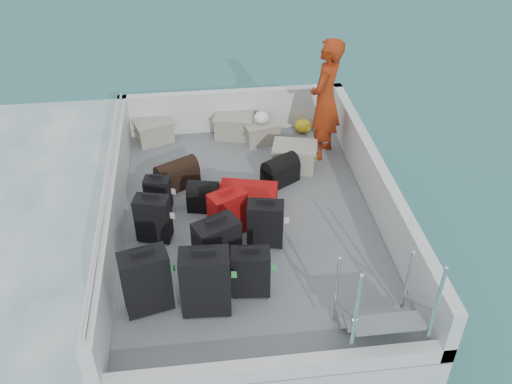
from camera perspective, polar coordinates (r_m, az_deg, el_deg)
ground at (r=7.98m, az=-0.69°, el=-6.29°), size 160.00×160.00×0.00m
ferry_hull at (r=7.78m, az=-0.71°, el=-4.66°), size 3.60×5.00×0.60m
deck at (r=7.58m, az=-0.72°, el=-2.90°), size 3.30×4.70×0.02m
deck_fittings at (r=7.13m, az=2.31°, el=-1.92°), size 3.60×5.00×0.90m
suitcase_0 at (r=6.29m, az=-10.91°, el=-8.84°), size 0.56×0.40×0.78m
suitcase_1 at (r=7.21m, az=-10.23°, el=-2.66°), size 0.47×0.33×0.63m
suitcase_2 at (r=7.73m, az=-9.76°, el=-0.23°), size 0.37×0.26×0.50m
suitcase_3 at (r=6.18m, az=-5.06°, el=-9.03°), size 0.55×0.34×0.81m
suitcase_4 at (r=6.62m, az=-3.91°, el=-5.62°), size 0.58×0.49×0.74m
suitcase_5 at (r=7.20m, az=-2.86°, el=-2.16°), size 0.52×0.44×0.62m
suitcase_6 at (r=6.41m, az=-0.55°, el=-8.07°), size 0.46×0.30×0.60m
suitcase_7 at (r=7.03m, az=0.95°, el=-3.23°), size 0.48×0.33×0.62m
suitcase_8 at (r=7.69m, az=-0.87°, el=-0.73°), size 0.88×0.68×0.31m
duffel_0 at (r=8.19m, az=-7.89°, el=1.55°), size 0.66×0.54×0.32m
duffel_1 at (r=7.73m, az=-5.27°, el=-0.60°), size 0.47×0.38×0.32m
duffel_2 at (r=8.20m, az=2.44°, el=1.96°), size 0.59×0.52×0.32m
crate_0 at (r=9.30m, az=-10.11°, el=5.93°), size 0.64×0.53×0.33m
crate_1 at (r=9.29m, az=-2.21°, el=6.56°), size 0.66×0.53×0.35m
crate_2 at (r=9.15m, az=0.54°, el=5.94°), size 0.59×0.47×0.32m
crate_3 at (r=8.50m, az=3.85°, el=3.46°), size 0.69×0.55×0.36m
yellow_bag at (r=9.47m, az=4.73°, el=6.61°), size 0.28×0.26×0.22m
white_bag at (r=9.03m, az=0.55°, el=7.30°), size 0.24×0.24×0.18m
passenger at (r=8.51m, az=6.93°, el=9.15°), size 0.75×0.82×1.87m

